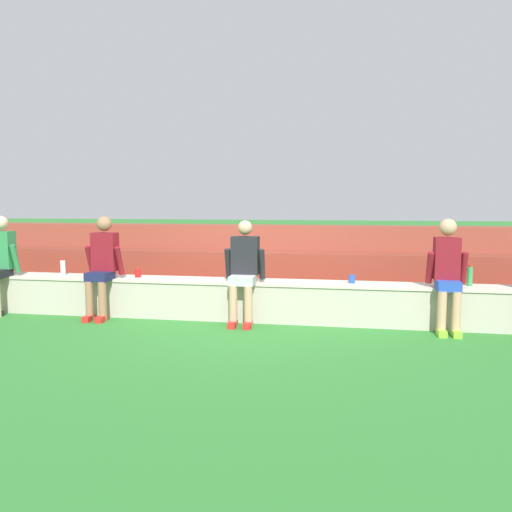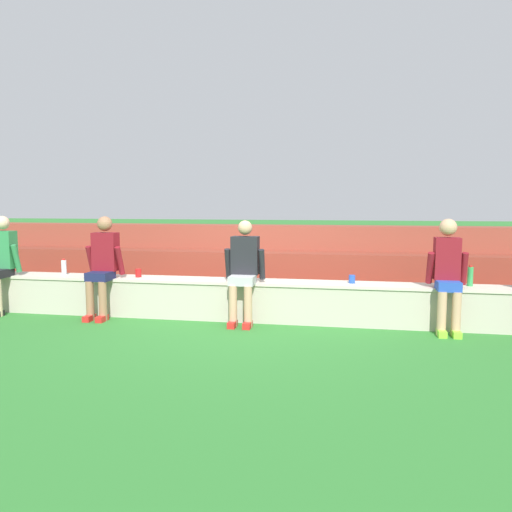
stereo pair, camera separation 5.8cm
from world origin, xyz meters
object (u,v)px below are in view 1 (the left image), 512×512
object	(u,v)px
person_left_of_center	(102,263)
water_bottle_near_left	(63,267)
plastic_cup_middle	(352,279)
person_center	(244,268)
person_right_of_center	(447,271)
water_bottle_near_right	(470,276)
plastic_cup_left_end	(138,273)

from	to	relation	value
person_left_of_center	water_bottle_near_left	xyz separation A→B (m)	(-0.77, 0.26, -0.11)
person_left_of_center	plastic_cup_middle	size ratio (longest dim) A/B	13.12
person_left_of_center	person_center	world-z (taller)	person_left_of_center
person_left_of_center	water_bottle_near_left	distance (m)	0.82
water_bottle_near_left	person_right_of_center	bearing A→B (deg)	-2.71
person_right_of_center	person_left_of_center	bearing A→B (deg)	-179.94
person_right_of_center	water_bottle_near_right	bearing A→B (deg)	39.05
water_bottle_near_right	person_center	bearing A→B (deg)	-174.70
person_center	person_right_of_center	bearing A→B (deg)	0.05
person_left_of_center	person_right_of_center	xyz separation A→B (m)	(4.67, 0.00, -0.00)
person_left_of_center	person_center	size ratio (longest dim) A/B	1.03
water_bottle_near_right	plastic_cup_middle	distance (m)	1.51
person_right_of_center	person_center	bearing A→B (deg)	-179.95
person_left_of_center	person_center	distance (m)	2.05
person_right_of_center	water_bottle_near_right	xyz separation A→B (m)	(0.33, 0.27, -0.09)
person_left_of_center	plastic_cup_middle	world-z (taller)	person_left_of_center
person_left_of_center	plastic_cup_left_end	bearing A→B (deg)	28.19
person_center	water_bottle_near_left	xyz separation A→B (m)	(-2.82, 0.26, -0.08)
water_bottle_near_left	plastic_cup_middle	distance (m)	4.26
person_center	plastic_cup_left_end	size ratio (longest dim) A/B	11.60
person_right_of_center	water_bottle_near_left	distance (m)	5.45
person_right_of_center	water_bottle_near_left	world-z (taller)	person_right_of_center
person_left_of_center	water_bottle_near_right	bearing A→B (deg)	3.16
person_left_of_center	water_bottle_near_left	world-z (taller)	person_left_of_center
person_left_of_center	plastic_cup_left_end	world-z (taller)	person_left_of_center
person_right_of_center	water_bottle_near_left	xyz separation A→B (m)	(-5.44, 0.26, -0.11)
person_center	plastic_cup_middle	bearing A→B (deg)	9.29
water_bottle_near_left	plastic_cup_middle	bearing A→B (deg)	-0.32
person_right_of_center	water_bottle_near_left	bearing A→B (deg)	177.29
person_center	plastic_cup_middle	world-z (taller)	person_center
plastic_cup_left_end	person_right_of_center	bearing A→B (deg)	-3.06
person_left_of_center	person_center	bearing A→B (deg)	0.07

